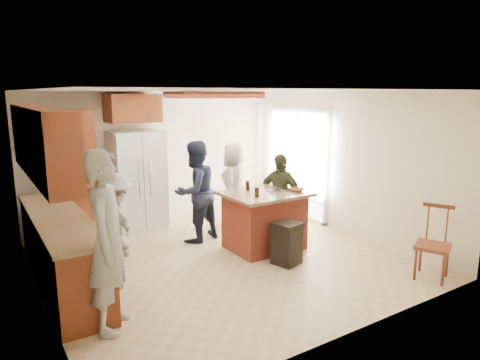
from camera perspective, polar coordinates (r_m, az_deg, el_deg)
room_shell at (r=10.31m, az=14.25°, el=2.25°), size 8.00×5.20×5.00m
person_front_left at (r=4.64m, az=-17.16°, el=-7.87°), size 0.79×0.86×1.93m
person_behind_left at (r=7.16m, az=-5.97°, el=-1.56°), size 0.94×0.73×1.70m
person_behind_right at (r=8.00m, az=-0.75°, el=-0.59°), size 0.90×0.89×1.57m
person_side_right at (r=7.31m, az=5.27°, el=-2.20°), size 0.74×0.97×1.47m
person_counter at (r=5.92m, az=-16.28°, el=-6.01°), size 0.51×0.97×1.46m
left_cabinetry at (r=5.96m, az=-23.49°, el=-4.11°), size 0.64×3.00×2.30m
back_wall_units at (r=7.78m, az=-19.32°, el=2.86°), size 1.80×0.60×2.45m
refrigerator at (r=8.00m, az=-13.51°, el=-0.07°), size 0.90×0.76×1.80m
kitchen_island at (r=6.88m, az=3.27°, el=-5.30°), size 1.28×1.03×0.93m
island_items at (r=6.85m, az=5.35°, el=-1.15°), size 0.90×0.70×0.15m
trash_bin at (r=6.33m, az=6.26°, el=-8.34°), size 0.42×0.42×0.63m
spindle_chair at (r=6.35m, az=24.36°, el=-8.01°), size 0.55×0.55×0.99m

